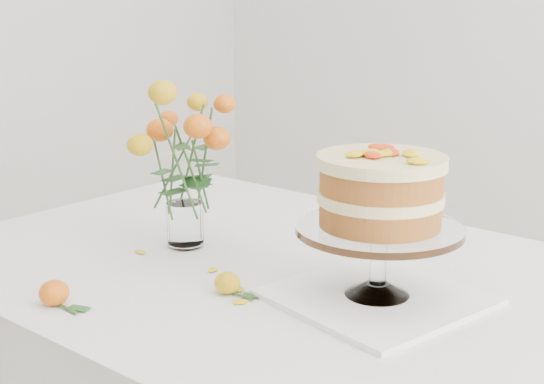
# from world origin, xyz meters

# --- Properties ---
(table) EXTENTS (1.43, 0.93, 0.76)m
(table) POSITION_xyz_m (0.00, 0.00, 0.67)
(table) COLOR tan
(table) RESTS_ON ground
(napkin) EXTENTS (0.35, 0.35, 0.01)m
(napkin) POSITION_xyz_m (0.18, -0.02, 0.76)
(napkin) COLOR white
(napkin) RESTS_ON table
(cake_stand) EXTENTS (0.27, 0.27, 0.25)m
(cake_stand) POSITION_xyz_m (0.18, -0.02, 0.93)
(cake_stand) COLOR white
(cake_stand) RESTS_ON napkin
(rose_vase) EXTENTS (0.31, 0.31, 0.37)m
(rose_vase) POSITION_xyz_m (-0.26, -0.03, 0.97)
(rose_vase) COLOR white
(rose_vase) RESTS_ON table
(loose_rose_near) EXTENTS (0.08, 0.04, 0.04)m
(loose_rose_near) POSITION_xyz_m (-0.03, -0.16, 0.77)
(loose_rose_near) COLOR yellow
(loose_rose_near) RESTS_ON table
(loose_rose_far) EXTENTS (0.09, 0.05, 0.04)m
(loose_rose_far) POSITION_xyz_m (-0.21, -0.38, 0.78)
(loose_rose_far) COLOR red
(loose_rose_far) RESTS_ON table
(stray_petal_a) EXTENTS (0.03, 0.02, 0.00)m
(stray_petal_a) POSITION_xyz_m (-0.12, -0.10, 0.76)
(stray_petal_a) COLOR yellow
(stray_petal_a) RESTS_ON table
(stray_petal_b) EXTENTS (0.03, 0.02, 0.00)m
(stray_petal_b) POSITION_xyz_m (-0.02, -0.14, 0.76)
(stray_petal_b) COLOR yellow
(stray_petal_b) RESTS_ON table
(stray_petal_c) EXTENTS (0.03, 0.02, 0.00)m
(stray_petal_c) POSITION_xyz_m (0.02, -0.18, 0.76)
(stray_petal_c) COLOR yellow
(stray_petal_c) RESTS_ON table
(stray_petal_d) EXTENTS (0.03, 0.02, 0.00)m
(stray_petal_d) POSITION_xyz_m (-0.26, -0.05, 0.76)
(stray_petal_d) COLOR yellow
(stray_petal_d) RESTS_ON table
(stray_petal_e) EXTENTS (0.03, 0.02, 0.00)m
(stray_petal_e) POSITION_xyz_m (-0.30, -0.12, 0.76)
(stray_petal_e) COLOR yellow
(stray_petal_e) RESTS_ON table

